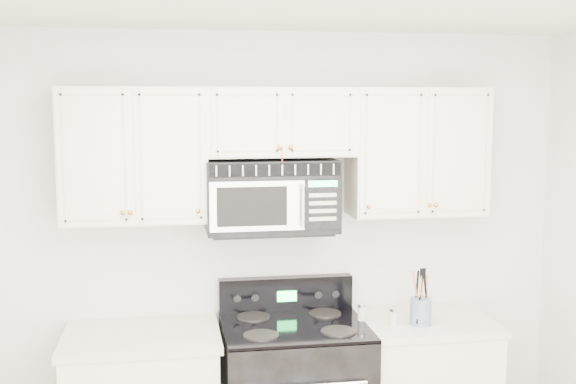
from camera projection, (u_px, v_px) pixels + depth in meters
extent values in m
cube|color=silver|center=(276.00, 249.00, 4.38)|extent=(3.50, 0.01, 2.60)
cube|color=beige|center=(141.00, 337.00, 3.99)|extent=(0.86, 0.65, 0.04)
cube|color=beige|center=(418.00, 322.00, 4.25)|extent=(0.86, 0.65, 0.04)
cube|color=black|center=(295.00, 326.00, 4.09)|extent=(0.81, 0.70, 0.02)
cube|color=black|center=(286.00, 294.00, 4.38)|extent=(0.81, 0.08, 0.21)
cube|color=#25FF5E|center=(287.00, 296.00, 4.34)|extent=(0.12, 0.00, 0.06)
cube|color=silver|center=(134.00, 155.00, 4.00)|extent=(0.80, 0.33, 0.75)
cube|color=silver|center=(416.00, 152.00, 4.27)|extent=(0.80, 0.33, 0.75)
cube|color=silver|center=(280.00, 122.00, 4.12)|extent=(0.84, 0.33, 0.39)
sphere|color=#B58234|center=(130.00, 213.00, 3.85)|extent=(0.03, 0.03, 0.03)
sphere|color=#B58234|center=(198.00, 211.00, 3.91)|extent=(0.03, 0.03, 0.03)
sphere|color=#B58234|center=(369.00, 207.00, 4.07)|extent=(0.03, 0.03, 0.03)
sphere|color=#B58234|center=(430.00, 205.00, 4.13)|extent=(0.03, 0.03, 0.03)
sphere|color=#B58234|center=(280.00, 148.00, 3.94)|extent=(0.03, 0.03, 0.03)
sphere|color=#B58234|center=(290.00, 148.00, 3.95)|extent=(0.03, 0.03, 0.03)
cylinder|color=red|center=(282.00, 158.00, 3.95)|extent=(0.00, 0.00, 0.11)
sphere|color=#B58234|center=(282.00, 169.00, 3.96)|extent=(0.04, 0.04, 0.04)
cube|color=black|center=(271.00, 195.00, 4.14)|extent=(0.75, 0.37, 0.41)
cube|color=beige|center=(276.00, 170.00, 3.94)|extent=(0.73, 0.01, 0.07)
cube|color=#AFAFAF|center=(257.00, 206.00, 3.94)|extent=(0.52, 0.01, 0.28)
cube|color=black|center=(252.00, 207.00, 3.93)|extent=(0.39, 0.01, 0.22)
cube|color=black|center=(323.00, 205.00, 4.00)|extent=(0.20, 0.01, 0.28)
cube|color=#25FF5E|center=(323.00, 184.00, 3.98)|extent=(0.16, 0.00, 0.03)
cylinder|color=silver|center=(303.00, 206.00, 3.94)|extent=(0.02, 0.02, 0.24)
cylinder|color=slate|center=(421.00, 311.00, 4.13)|extent=(0.12, 0.12, 0.15)
cylinder|color=#AD7141|center=(427.00, 298.00, 4.12)|extent=(0.01, 0.01, 0.27)
cylinder|color=black|center=(416.00, 296.00, 4.14)|extent=(0.01, 0.01, 0.29)
cylinder|color=#AD7141|center=(420.00, 297.00, 4.08)|extent=(0.01, 0.01, 0.31)
cylinder|color=black|center=(426.00, 298.00, 4.12)|extent=(0.01, 0.01, 0.27)
cylinder|color=#AD7141|center=(416.00, 296.00, 4.14)|extent=(0.01, 0.01, 0.29)
cylinder|color=black|center=(420.00, 297.00, 4.08)|extent=(0.01, 0.01, 0.31)
cylinder|color=#B5B5BF|center=(362.00, 315.00, 4.16)|extent=(0.04, 0.04, 0.09)
cylinder|color=silver|center=(362.00, 306.00, 4.15)|extent=(0.05, 0.05, 0.02)
cylinder|color=#B5B5BF|center=(394.00, 319.00, 4.10)|extent=(0.04, 0.04, 0.09)
cylinder|color=silver|center=(394.00, 310.00, 4.09)|extent=(0.04, 0.04, 0.02)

